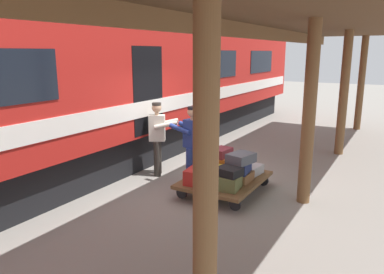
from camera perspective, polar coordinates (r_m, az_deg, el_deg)
name	(u,v)px	position (r m, az deg, el deg)	size (l,w,h in m)	color
ground_plane	(216,185)	(8.17, 3.76, -7.29)	(60.00, 60.00, 0.00)	gray
platform_canopy	(312,24)	(7.08, 17.91, 16.20)	(3.20, 16.84, 3.56)	brown
train_car	(100,83)	(9.61, -13.97, 8.01)	(3.03, 21.33, 4.00)	#B21E19
luggage_cart	(225,180)	(7.70, 5.02, -6.59)	(1.42, 1.88, 0.30)	brown
suitcase_red_plastic	(199,176)	(7.34, 1.05, -5.97)	(0.44, 0.57, 0.29)	#AD231E
suitcase_olive_duffel	(228,182)	(7.08, 5.61, -6.91)	(0.41, 0.47, 0.26)	brown
suitcase_gray_aluminum	(249,169)	(7.99, 8.71, -4.92)	(0.46, 0.52, 0.19)	#9EA0A5
suitcase_orange_carryall	(222,163)	(8.22, 4.57, -4.01)	(0.51, 0.44, 0.27)	#CC6B23
suitcase_brown_leather	(239,176)	(7.53, 7.25, -6.01)	(0.46, 0.51, 0.18)	brown
suitcase_yellow_case	(211,171)	(7.79, 2.91, -5.22)	(0.46, 0.49, 0.20)	gold
suitcase_burgundy_valise	(221,152)	(8.19, 4.54, -2.39)	(0.33, 0.47, 0.19)	maroon
suitcase_black_hardshell	(229,172)	(7.02, 5.70, -5.31)	(0.44, 0.36, 0.15)	black
suitcase_navy_fabric	(240,167)	(7.46, 7.35, -4.66)	(0.35, 0.49, 0.20)	navy
suitcase_slate_roller	(241,158)	(7.39, 7.53, -3.22)	(0.40, 0.53, 0.19)	#4C515B
porter_in_overalls	(192,142)	(7.96, -0.04, -0.85)	(0.70, 0.48, 1.70)	navy
porter_by_door	(158,136)	(8.59, -5.23, 0.12)	(0.74, 0.62, 1.70)	#332D28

